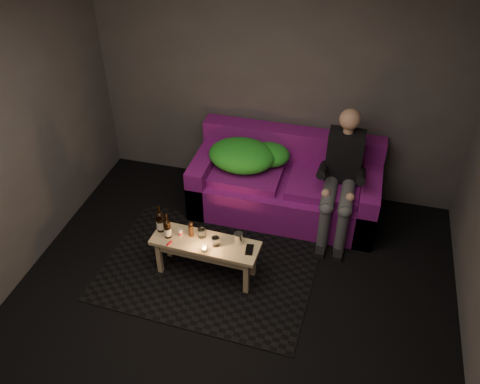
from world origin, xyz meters
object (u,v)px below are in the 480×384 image
at_px(beer_bottle_b, 167,228).
at_px(person, 342,174).
at_px(coffee_table, 205,248).
at_px(beer_bottle_a, 160,221).
at_px(steel_cup, 238,238).
at_px(sofa, 286,186).

bearing_deg(beer_bottle_b, person, 35.39).
height_order(coffee_table, beer_bottle_a, beer_bottle_a).
relative_size(coffee_table, steel_cup, 9.11).
height_order(coffee_table, steel_cup, steel_cup).
bearing_deg(sofa, steel_cup, -101.86).
height_order(person, beer_bottle_b, person).
bearing_deg(steel_cup, coffee_table, -167.42).
distance_m(person, coffee_table, 1.54).
bearing_deg(sofa, coffee_table, -114.27).
xyz_separation_m(sofa, beer_bottle_b, (-0.88, -1.20, 0.21)).
bearing_deg(beer_bottle_b, beer_bottle_a, 145.80).
relative_size(person, coffee_table, 1.29).
bearing_deg(beer_bottle_b, steel_cup, 7.54).
height_order(person, steel_cup, person).
distance_m(sofa, beer_bottle_a, 1.51).
xyz_separation_m(person, beer_bottle_a, (-1.56, -0.97, -0.16)).
bearing_deg(coffee_table, steel_cup, 12.58).
distance_m(coffee_table, beer_bottle_a, 0.49).
height_order(beer_bottle_b, steel_cup, beer_bottle_b).
bearing_deg(steel_cup, beer_bottle_b, -172.46).
height_order(sofa, beer_bottle_a, sofa).
relative_size(beer_bottle_a, beer_bottle_b, 1.07).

